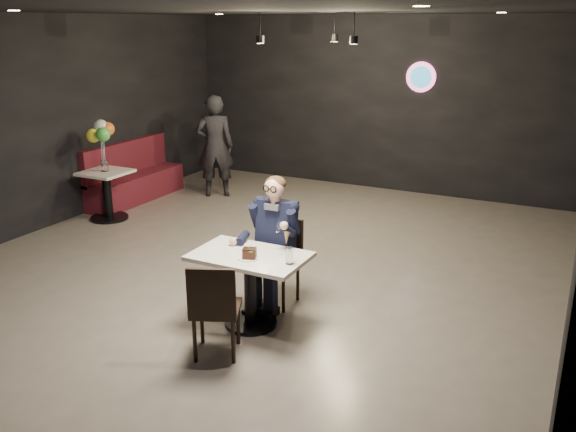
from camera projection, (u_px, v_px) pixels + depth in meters
The scene contains 17 objects.
floor at pixel (246, 274), 7.30m from camera, with size 9.00×9.00×0.00m, color gray.
wall_sign at pixel (421, 77), 10.15m from camera, with size 0.50×0.06×0.50m, color pink, non-canonical shape.
pendant_lights at pixel (317, 22), 8.12m from camera, with size 1.40×1.20×0.36m, color black.
main_table at pixel (250, 290), 5.97m from camera, with size 1.10×0.70×0.75m, color white.
chair_far at pixel (276, 263), 6.41m from camera, with size 0.42×0.46×0.92m, color black.
chair_near at pixel (216, 307), 5.43m from camera, with size 0.42×0.46×0.92m, color black.
seated_man at pixel (276, 240), 6.33m from camera, with size 0.60×0.80×1.44m, color black.
dessert_plate at pixel (248, 258), 5.75m from camera, with size 0.20×0.20×0.01m, color white.
cake_slice at pixel (250, 253), 5.72m from camera, with size 0.12×0.10×0.09m, color black.
mint_leaf at pixel (251, 251), 5.68m from camera, with size 0.06×0.04×0.01m, color green.
sundae_glass at pixel (289, 256), 5.60m from camera, with size 0.07×0.07×0.16m, color silver.
wafer_cone at pixel (287, 238), 5.59m from camera, with size 0.06×0.06×0.12m, color tan.
booth_bench at pixel (135, 172), 10.16m from camera, with size 0.49×1.97×0.98m, color #4F111C.
side_table at pixel (107, 193), 9.21m from camera, with size 0.65×0.65×0.81m, color white.
balloon_vase at pixel (105, 166), 9.08m from camera, with size 0.11×0.11×0.16m, color silver.
balloon_bunch at pixel (102, 140), 8.96m from camera, with size 0.38×0.38×0.63m, color #FFF735.
passerby at pixel (215, 146), 10.32m from camera, with size 0.63×0.41×1.73m, color black.
Camera 1 is at (3.49, -5.79, 2.89)m, focal length 38.00 mm.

